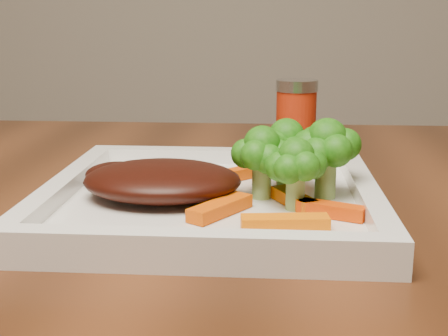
{
  "coord_description": "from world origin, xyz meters",
  "views": [
    {
      "loc": [
        0.07,
        -0.31,
        0.91
      ],
      "look_at": [
        0.04,
        0.19,
        0.79
      ],
      "focal_mm": 50.0,
      "sensor_mm": 36.0,
      "label": 1
    }
  ],
  "objects": [
    {
      "name": "plate",
      "position": [
        0.03,
        0.19,
        0.76
      ],
      "size": [
        0.27,
        0.27,
        0.01
      ],
      "primitive_type": "cube",
      "color": "white",
      "rests_on": "dining_table"
    },
    {
      "name": "steak",
      "position": [
        -0.01,
        0.18,
        0.78
      ],
      "size": [
        0.13,
        0.1,
        0.03
      ],
      "primitive_type": "ellipsoid",
      "rotation": [
        0.0,
        0.0,
        -0.01
      ],
      "color": "#370E08",
      "rests_on": "plate"
    },
    {
      "name": "broccoli_0",
      "position": [
        0.09,
        0.22,
        0.8
      ],
      "size": [
        0.06,
        0.06,
        0.07
      ],
      "primitive_type": null,
      "rotation": [
        0.0,
        0.0,
        0.08
      ],
      "color": "#267313",
      "rests_on": "plate"
    },
    {
      "name": "broccoli_1",
      "position": [
        0.12,
        0.2,
        0.79
      ],
      "size": [
        0.07,
        0.07,
        0.06
      ],
      "primitive_type": null,
      "rotation": [
        0.0,
        0.0,
        -0.2
      ],
      "color": "#206410",
      "rests_on": "plate"
    },
    {
      "name": "broccoli_2",
      "position": [
        0.1,
        0.16,
        0.79
      ],
      "size": [
        0.07,
        0.07,
        0.06
      ],
      "primitive_type": null,
      "rotation": [
        0.0,
        0.0,
        0.31
      ],
      "color": "#2D6010",
      "rests_on": "plate"
    },
    {
      "name": "broccoli_3",
      "position": [
        0.07,
        0.19,
        0.79
      ],
      "size": [
        0.07,
        0.07,
        0.06
      ],
      "primitive_type": null,
      "rotation": [
        0.0,
        0.0,
        -0.17
      ],
      "color": "#336711",
      "rests_on": "plate"
    },
    {
      "name": "carrot_0",
      "position": [
        0.09,
        0.11,
        0.77
      ],
      "size": [
        0.06,
        0.02,
        0.01
      ],
      "primitive_type": "cube",
      "rotation": [
        0.0,
        0.0,
        0.11
      ],
      "color": "orange",
      "rests_on": "plate"
    },
    {
      "name": "carrot_1",
      "position": [
        0.12,
        0.14,
        0.77
      ],
      "size": [
        0.05,
        0.03,
        0.01
      ],
      "primitive_type": "cube",
      "rotation": [
        0.0,
        0.0,
        -0.41
      ],
      "color": "#D93C03",
      "rests_on": "plate"
    },
    {
      "name": "carrot_2",
      "position": [
        0.04,
        0.14,
        0.77
      ],
      "size": [
        0.05,
        0.06,
        0.01
      ],
      "primitive_type": "cube",
      "rotation": [
        0.0,
        0.0,
        0.98
      ],
      "color": "#DE4E03",
      "rests_on": "plate"
    },
    {
      "name": "carrot_4",
      "position": [
        0.04,
        0.24,
        0.77
      ],
      "size": [
        0.04,
        0.04,
        0.01
      ],
      "primitive_type": "cube",
      "rotation": [
        0.0,
        0.0,
        0.76
      ],
      "color": "#DC4703",
      "rests_on": "plate"
    },
    {
      "name": "carrot_5",
      "position": [
        0.09,
        0.17,
        0.77
      ],
      "size": [
        0.04,
        0.05,
        0.01
      ],
      "primitive_type": "cube",
      "rotation": [
        0.0,
        0.0,
        -1.08
      ],
      "color": "#E56003",
      "rests_on": "plate"
    },
    {
      "name": "spice_shaker",
      "position": [
        0.1,
        0.37,
        0.8
      ],
      "size": [
        0.05,
        0.05,
        0.09
      ],
      "primitive_type": "cylinder",
      "rotation": [
        0.0,
        0.0,
        -0.09
      ],
      "color": "#9D1F08",
      "rests_on": "dining_table"
    }
  ]
}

